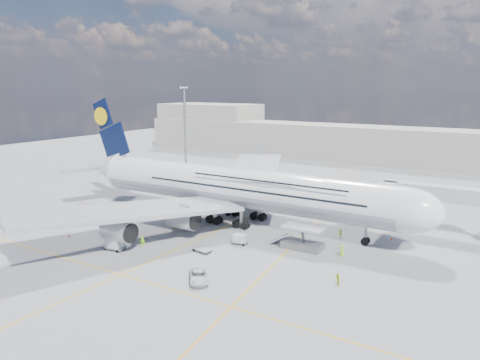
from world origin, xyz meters
The scene contains 31 objects.
ground centered at (0.00, 0.00, 0.00)m, with size 300.00×300.00×0.00m, color gray.
taxi_line_main centered at (0.00, 0.00, 0.01)m, with size 0.25×220.00×0.01m, color #E5A80C.
taxi_line_cross centered at (0.00, -20.00, 0.01)m, with size 120.00×0.25×0.01m, color #E5A80C.
taxi_line_diag centered at (14.00, 10.00, 0.01)m, with size 0.25×100.00×0.01m, color #E5A80C.
airliner centered at (0.26, 10.00, 6.87)m, with size 77.26×79.15×23.71m.
jet_bridge centered at (29.81, 20.94, 6.85)m, with size 18.80×12.10×8.50m.
cargo_loader centered at (16.82, 2.89, 1.25)m, with size 8.53×3.20×3.67m.
light_mast centered at (-40.00, 45.00, 13.21)m, with size 3.00×0.70×25.50m.
terminal centered at (0.00, 95.00, 6.00)m, with size 180.00×16.00×12.00m, color #B2AD9E.
hangar centered at (-70.00, 100.00, 9.00)m, with size 40.00×22.00×18.00m, color #B2AD9E.
dolly_row_a centered at (-10.98, -9.63, 0.29)m, with size 2.83×1.92×0.38m.
dolly_row_b centered at (-20.88, 1.98, 1.00)m, with size 3.29×2.46×1.86m.
dolly_row_c centered at (-8.15, -13.44, 1.17)m, with size 3.64×2.24×2.18m.
dolly_back centered at (-14.71, -7.04, 1.05)m, with size 3.20×1.88×1.95m.
dolly_nose_far centered at (7.30, -0.60, 0.89)m, with size 2.80×1.79×1.65m.
dolly_nose_near centered at (4.19, -6.75, 0.34)m, with size 3.21×2.07×0.44m.
baggage_tug centered at (-8.24, -11.26, 0.66)m, with size 2.57×1.57×1.50m.
catering_truck_inner centered at (-1.99, 27.14, 1.91)m, with size 6.89×2.90×4.06m.
catering_truck_outer centered at (-17.52, 35.03, 1.66)m, with size 6.09×2.53×3.58m.
service_van centered at (10.62, -16.19, 0.72)m, with size 2.39×5.19×1.44m, color silver.
crew_nose centered at (20.15, 11.72, 0.78)m, with size 0.57×0.37×1.55m, color #99E818.
crew_loader centered at (26.73, -7.63, 0.84)m, with size 0.82×0.64×1.69m, color #C0E317.
crew_wing centered at (-7.17, 0.33, 0.98)m, with size 1.15×0.48×1.97m, color #B6FE1A.
crew_van centered at (23.46, 3.15, 0.85)m, with size 0.83×0.54×1.71m, color #B4FB1A.
crew_tug centered at (-5.60, -9.83, 0.88)m, with size 1.13×0.65×1.76m, color #A2FF1A.
cone_nose centered at (28.03, 14.85, 0.25)m, with size 0.41×0.41×0.52m.
cone_wing_left_inner centered at (-13.95, 21.06, 0.26)m, with size 0.43×0.43×0.54m.
cone_wing_left_outer centered at (-16.56, 40.24, 0.31)m, with size 0.50×0.50×0.64m.
cone_wing_right_inner centered at (-4.16, 0.80, 0.23)m, with size 0.38×0.38×0.49m.
cone_wing_right_outer centered at (-19.64, -13.00, 0.23)m, with size 0.38×0.38×0.48m.
cone_tail centered at (-37.47, 4.75, 0.23)m, with size 0.38×0.38×0.48m.
Camera 1 is at (46.11, -62.78, 25.65)m, focal length 35.00 mm.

